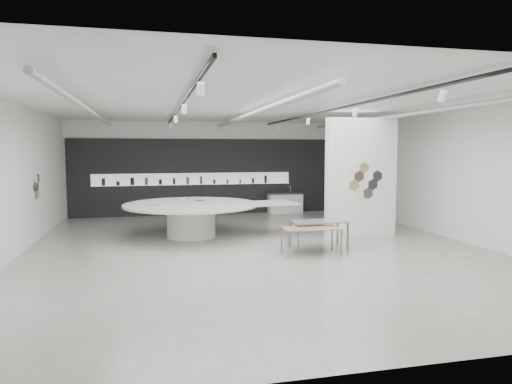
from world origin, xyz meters
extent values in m
cube|color=#9E9D95|center=(0.00, 0.00, -0.01)|extent=(12.00, 14.00, 0.01)
cube|color=silver|center=(0.00, 0.00, 3.80)|extent=(12.00, 14.00, 0.01)
cube|color=white|center=(0.00, 7.00, 1.90)|extent=(12.00, 0.01, 3.80)
cube|color=white|center=(0.00, -7.00, 1.90)|extent=(12.00, 0.01, 3.80)
cube|color=white|center=(6.00, 0.00, 1.90)|extent=(0.01, 14.00, 3.80)
cube|color=white|center=(-6.00, 0.00, 1.90)|extent=(0.01, 14.00, 3.80)
cylinder|color=#939396|center=(-4.20, 0.50, 3.62)|extent=(0.12, 12.00, 0.12)
cylinder|color=#939396|center=(0.00, 0.50, 3.62)|extent=(0.12, 12.00, 0.12)
cylinder|color=#939396|center=(4.20, 0.50, 3.62)|extent=(0.12, 12.00, 0.12)
cube|color=black|center=(-2.00, 0.00, 3.70)|extent=(0.05, 13.00, 0.06)
cylinder|color=white|center=(-2.00, -5.00, 3.52)|extent=(0.11, 0.18, 0.21)
cylinder|color=white|center=(-2.00, -1.70, 3.52)|extent=(0.11, 0.18, 0.21)
cylinder|color=white|center=(-2.00, 1.60, 3.52)|extent=(0.11, 0.18, 0.21)
cylinder|color=white|center=(-2.00, 4.90, 3.52)|extent=(0.11, 0.18, 0.21)
cube|color=black|center=(2.00, 0.00, 3.70)|extent=(0.05, 13.00, 0.06)
cylinder|color=white|center=(2.00, -5.00, 3.52)|extent=(0.11, 0.18, 0.21)
cylinder|color=white|center=(2.00, -1.70, 3.52)|extent=(0.11, 0.18, 0.21)
cylinder|color=white|center=(2.00, 1.60, 3.52)|extent=(0.11, 0.18, 0.21)
cylinder|color=white|center=(2.00, 4.90, 3.52)|extent=(0.11, 0.18, 0.21)
cylinder|color=#877653|center=(-5.97, 2.50, 1.35)|extent=(0.03, 0.28, 0.28)
cylinder|color=white|center=(-5.97, 2.76, 1.35)|extent=(0.03, 0.28, 0.28)
cylinder|color=#442E22|center=(-5.97, 2.63, 1.58)|extent=(0.03, 0.28, 0.28)
cylinder|color=black|center=(-5.97, 2.37, 1.58)|extent=(0.03, 0.28, 0.28)
cylinder|color=#F3E1D1|center=(-5.97, 2.50, 1.81)|extent=(0.03, 0.28, 0.28)
cylinder|color=black|center=(-5.97, 2.76, 1.81)|extent=(0.03, 0.28, 0.28)
cube|color=black|center=(0.00, 6.94, 1.55)|extent=(11.80, 0.10, 3.10)
cube|color=white|center=(-1.00, 6.87, 1.48)|extent=(8.00, 0.06, 0.46)
cube|color=white|center=(-1.00, 6.81, 1.25)|extent=(8.00, 0.18, 0.02)
cylinder|color=black|center=(-4.53, 6.81, 1.41)|extent=(0.13, 0.13, 0.29)
cylinder|color=black|center=(-3.99, 6.81, 1.34)|extent=(0.13, 0.13, 0.15)
cylinder|color=black|center=(-3.44, 6.81, 1.42)|extent=(0.14, 0.14, 0.30)
cylinder|color=brown|center=(-2.90, 6.81, 1.41)|extent=(0.12, 0.12, 0.29)
cylinder|color=black|center=(-2.36, 6.81, 1.37)|extent=(0.12, 0.12, 0.21)
cylinder|color=black|center=(-1.81, 6.81, 1.39)|extent=(0.10, 0.10, 0.25)
cylinder|color=brown|center=(-1.27, 6.81, 1.42)|extent=(0.12, 0.12, 0.30)
cylinder|color=brown|center=(-0.73, 6.81, 1.42)|extent=(0.10, 0.10, 0.31)
cylinder|color=black|center=(-0.19, 6.81, 1.35)|extent=(0.09, 0.09, 0.17)
cylinder|color=brown|center=(0.36, 6.81, 1.35)|extent=(0.10, 0.10, 0.16)
cylinder|color=brown|center=(0.90, 6.81, 1.34)|extent=(0.09, 0.09, 0.15)
cylinder|color=black|center=(1.44, 6.81, 1.37)|extent=(0.09, 0.09, 0.21)
cylinder|color=black|center=(1.99, 6.81, 1.42)|extent=(0.11, 0.11, 0.31)
cube|color=white|center=(3.50, 1.00, 1.80)|extent=(2.20, 0.35, 3.60)
cylinder|color=#F3E1D1|center=(3.50, 0.81, 1.60)|extent=(0.34, 0.03, 0.34)
cylinder|color=black|center=(3.80, 0.81, 1.60)|extent=(0.34, 0.03, 0.34)
cylinder|color=#877653|center=(3.20, 0.81, 1.60)|extent=(0.34, 0.03, 0.34)
cylinder|color=white|center=(3.65, 0.81, 1.86)|extent=(0.34, 0.03, 0.34)
cylinder|color=#442E22|center=(3.35, 0.81, 1.86)|extent=(0.34, 0.03, 0.34)
cylinder|color=black|center=(3.65, 0.81, 1.34)|extent=(0.34, 0.03, 0.34)
cylinder|color=#F3E1D1|center=(3.35, 0.81, 1.34)|extent=(0.34, 0.03, 0.34)
cylinder|color=black|center=(3.95, 0.81, 1.86)|extent=(0.34, 0.03, 0.34)
cylinder|color=#877653|center=(3.50, 0.81, 2.12)|extent=(0.34, 0.03, 0.34)
cylinder|color=white|center=(3.20, 0.81, 2.12)|extent=(0.34, 0.03, 0.34)
cylinder|color=white|center=(-1.56, 2.06, 0.48)|extent=(1.68, 1.68, 0.96)
cylinder|color=silver|center=(-1.56, 2.06, 0.99)|extent=(4.65, 4.65, 0.07)
cube|color=silver|center=(0.76, 1.87, 0.99)|extent=(1.96, 1.40, 0.06)
cube|color=#877653|center=(-2.67, 1.88, 1.03)|extent=(0.31, 0.25, 0.01)
cube|color=#442E22|center=(-1.22, 2.80, 1.03)|extent=(0.31, 0.25, 0.01)
cube|color=#94614C|center=(1.19, -1.00, 0.66)|extent=(1.47, 0.77, 0.03)
cube|color=slate|center=(0.49, -1.30, 0.33)|extent=(0.04, 0.04, 0.65)
cube|color=slate|center=(0.52, -0.65, 0.33)|extent=(0.04, 0.04, 0.65)
cube|color=slate|center=(1.87, -1.34, 0.33)|extent=(0.04, 0.04, 0.65)
cube|color=slate|center=(1.89, -0.69, 0.33)|extent=(0.04, 0.04, 0.65)
cube|color=slate|center=(1.62, -0.42, 0.74)|extent=(1.48, 0.77, 0.03)
cube|color=slate|center=(0.93, -0.76, 0.36)|extent=(0.04, 0.04, 0.72)
cube|color=slate|center=(0.92, -0.11, 0.36)|extent=(0.04, 0.04, 0.72)
cube|color=slate|center=(2.31, -0.73, 0.36)|extent=(0.04, 0.04, 0.72)
cube|color=slate|center=(2.30, -0.08, 0.36)|extent=(0.04, 0.04, 0.72)
cube|color=white|center=(2.77, 6.54, 0.40)|extent=(1.41, 0.54, 0.79)
cube|color=slate|center=(2.77, 6.54, 0.81)|extent=(1.45, 0.57, 0.03)
cylinder|color=silver|center=(3.04, 6.67, 0.98)|extent=(0.02, 0.02, 0.32)
cylinder|color=silver|center=(2.96, 6.67, 1.13)|extent=(0.14, 0.02, 0.02)
camera|label=1|loc=(-2.74, -11.76, 2.62)|focal=32.00mm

